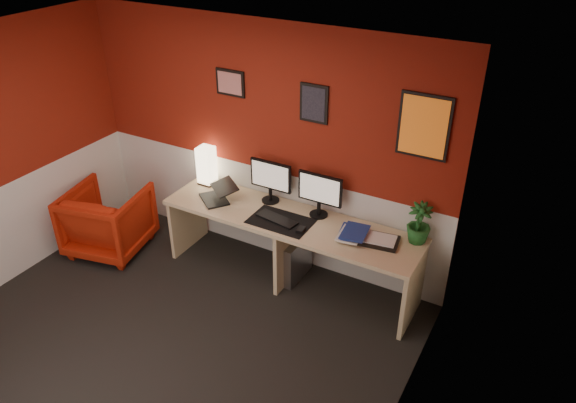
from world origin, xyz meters
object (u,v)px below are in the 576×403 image
object	(u,v)px
shoji_lamp	(207,166)
pc_tower	(293,258)
zen_tray	(379,241)
laptop	(214,191)
monitor_left	(270,176)
armchair	(108,220)
desk	(290,250)
monitor_right	(319,189)
potted_plant	(419,223)

from	to	relation	value
shoji_lamp	pc_tower	size ratio (longest dim) A/B	0.89
zen_tray	laptop	bearing A→B (deg)	-176.79
shoji_lamp	monitor_left	size ratio (longest dim) A/B	0.69
laptop	armchair	world-z (taller)	laptop
zen_tray	armchair	bearing A→B (deg)	-170.08
shoji_lamp	laptop	world-z (taller)	shoji_lamp
monitor_left	pc_tower	world-z (taller)	monitor_left
desk	pc_tower	xyz separation A→B (m)	(0.01, 0.07, -0.14)
monitor_right	desk	bearing A→B (deg)	-137.55
monitor_right	shoji_lamp	bearing A→B (deg)	179.30
potted_plant	desk	bearing A→B (deg)	-169.45
monitor_left	armchair	size ratio (longest dim) A/B	0.73
shoji_lamp	potted_plant	world-z (taller)	shoji_lamp
monitor_left	zen_tray	distance (m)	1.27
zen_tray	potted_plant	xyz separation A→B (m)	(0.29, 0.18, 0.18)
desk	monitor_left	xyz separation A→B (m)	(-0.34, 0.21, 0.66)
desk	armchair	bearing A→B (deg)	-166.94
monitor_left	armchair	distance (m)	1.90
shoji_lamp	pc_tower	world-z (taller)	shoji_lamp
desk	monitor_left	size ratio (longest dim) A/B	4.48
desk	pc_tower	bearing A→B (deg)	84.48
desk	laptop	world-z (taller)	laptop
monitor_left	potted_plant	bearing A→B (deg)	0.51
shoji_lamp	pc_tower	bearing A→B (deg)	-7.25
desk	pc_tower	distance (m)	0.16
monitor_left	zen_tray	size ratio (longest dim) A/B	1.66
shoji_lamp	armchair	bearing A→B (deg)	-142.29
desk	shoji_lamp	size ratio (longest dim) A/B	6.50
zen_tray	monitor_right	bearing A→B (deg)	167.22
pc_tower	armchair	size ratio (longest dim) A/B	0.56
potted_plant	armchair	size ratio (longest dim) A/B	0.48
desk	monitor_right	distance (m)	0.72
laptop	monitor_right	world-z (taller)	monitor_right
laptop	monitor_left	size ratio (longest dim) A/B	0.57
shoji_lamp	armchair	world-z (taller)	shoji_lamp
shoji_lamp	potted_plant	bearing A→B (deg)	0.22
zen_tray	pc_tower	size ratio (longest dim) A/B	0.78
shoji_lamp	armchair	xyz separation A→B (m)	(-0.87, -0.67, -0.57)
shoji_lamp	monitor_right	size ratio (longest dim) A/B	0.69
desk	monitor_left	bearing A→B (deg)	148.36
laptop	monitor_left	bearing A→B (deg)	64.52
monitor_right	laptop	bearing A→B (deg)	-166.67
shoji_lamp	zen_tray	bearing A→B (deg)	-4.83
desk	zen_tray	bearing A→B (deg)	2.70
pc_tower	armchair	world-z (taller)	armchair
desk	potted_plant	bearing A→B (deg)	10.55
laptop	monitor_right	distance (m)	1.10
monitor_left	potted_plant	world-z (taller)	monitor_left
desk	armchair	size ratio (longest dim) A/B	3.25
zen_tray	armchair	world-z (taller)	zen_tray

